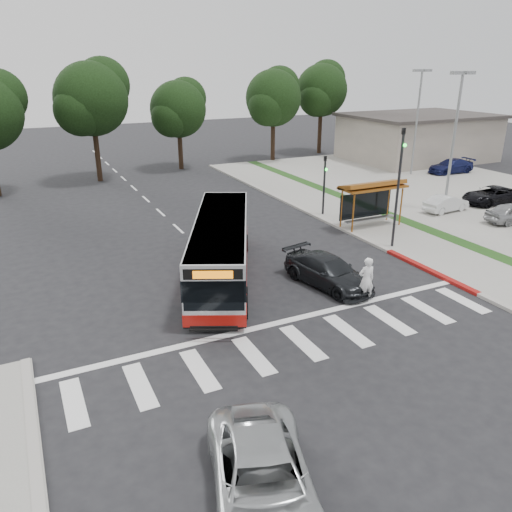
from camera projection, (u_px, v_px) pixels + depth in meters
ground at (246, 290)px, 22.45m from camera, size 140.00×140.00×0.00m
sidewalk_east at (344, 214)px, 33.61m from camera, size 4.00×40.00×0.12m
curb_east at (319, 218)px, 32.79m from camera, size 0.30×40.00×0.15m
curb_east_red at (430, 271)px, 24.40m from camera, size 0.32×6.00×0.15m
parking_lot at (453, 190)px, 40.17m from camera, size 18.00×36.00×0.10m
commercial_building at (417, 138)px, 52.31m from camera, size 14.00×10.00×4.40m
building_roof_cap at (420, 115)px, 51.47m from camera, size 14.60×10.60×0.30m
crosswalk_ladder at (303, 342)px, 18.25m from camera, size 18.00×2.60×0.01m
bus_shelter at (372, 190)px, 30.27m from camera, size 4.20×1.60×2.86m
traffic_signal_ne_tall at (399, 179)px, 26.20m from camera, size 0.18×0.37×6.50m
traffic_signal_ne_short at (324, 179)px, 32.58m from camera, size 0.18×0.37×4.00m
lot_light_front at (456, 123)px, 32.67m from camera, size 1.90×0.35×9.01m
lot_light_mid at (418, 108)px, 43.50m from camera, size 1.90×0.35×9.01m
tree_ne_a at (274, 97)px, 50.24m from camera, size 6.16×5.74×9.30m
tree_ne_b at (322, 89)px, 54.57m from camera, size 6.16×5.74×10.02m
tree_north_a at (92, 98)px, 41.06m from camera, size 6.60×6.15×10.17m
tree_north_b at (179, 108)px, 46.44m from camera, size 5.72×5.33×8.43m
transit_bus at (221, 249)px, 23.36m from camera, size 6.73×10.86×2.81m
pedestrian at (366, 280)px, 21.08m from camera, size 0.79×0.57×2.00m
dark_sedan at (328, 271)px, 22.74m from camera, size 2.81×5.00×1.37m
silver_suv_south at (263, 480)px, 11.32m from camera, size 3.70×5.48×1.39m
parked_car_1 at (446, 203)px, 33.88m from camera, size 3.49×1.47×1.12m
parked_car_2 at (491, 195)px, 35.81m from camera, size 4.42×2.05×1.23m
parked_car_3 at (451, 166)px, 45.84m from camera, size 4.47×1.97×1.28m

